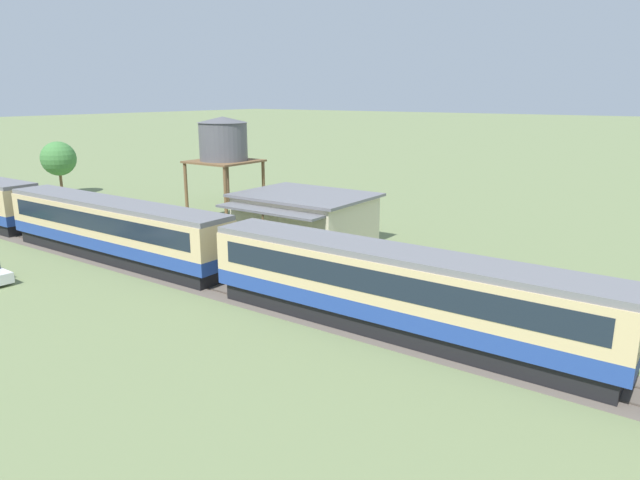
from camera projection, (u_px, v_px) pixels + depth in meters
name	position (u px, v px, depth m)	size (l,w,h in m)	color
passenger_train	(401.00, 289.00, 25.87)	(105.06, 2.95, 3.98)	#234293
railway_track	(493.00, 358.00, 23.95)	(156.69, 3.60, 0.04)	#665B51
station_building	(305.00, 218.00, 42.12)	(9.49, 8.58, 3.70)	beige
water_tower	(223.00, 141.00, 48.17)	(5.17, 5.17, 8.95)	brown
yard_tree_0	(226.00, 147.00, 57.20)	(4.02, 4.02, 7.67)	brown
yard_tree_1	(58.00, 159.00, 61.80)	(3.70, 3.70, 5.81)	brown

